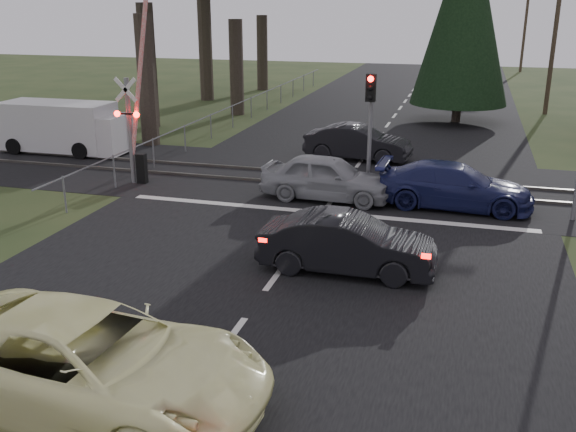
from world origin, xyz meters
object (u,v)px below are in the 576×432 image
(utility_pole_mid, at_px, (555,31))
(blue_sedan, at_px, (454,186))
(dark_car_far, at_px, (358,143))
(traffic_signal_center, at_px, (370,113))
(crossing_signal, at_px, (135,128))
(dark_hatchback, at_px, (347,244))
(silver_car, at_px, (327,178))
(cream_coupe, at_px, (89,362))
(white_van, at_px, (67,128))
(utility_pole_far, at_px, (526,20))

(utility_pole_mid, xyz_separation_m, blue_sedan, (-4.57, -20.08, -4.01))
(dark_car_far, bearing_deg, traffic_signal_center, -160.75)
(crossing_signal, bearing_deg, dark_hatchback, -33.75)
(traffic_signal_center, height_order, silver_car, traffic_signal_center)
(dark_hatchback, xyz_separation_m, blue_sedan, (2.34, 6.06, 0.01))
(cream_coupe, xyz_separation_m, white_van, (-11.34, 16.29, 0.27))
(blue_sedan, bearing_deg, crossing_signal, 92.67)
(dark_hatchback, distance_m, white_van, 17.25)
(blue_sedan, height_order, white_van, white_van)
(utility_pole_far, bearing_deg, cream_coupe, -99.69)
(traffic_signal_center, xyz_separation_m, utility_pole_far, (7.50, 44.32, 1.92))
(crossing_signal, bearing_deg, utility_pole_far, 70.77)
(utility_pole_far, relative_size, cream_coupe, 1.50)
(utility_pole_far, relative_size, white_van, 1.60)
(utility_pole_far, height_order, dark_car_far, utility_pole_far)
(utility_pole_mid, xyz_separation_m, dark_car_far, (-8.70, -14.39, -4.00))
(traffic_signal_center, distance_m, blue_sedan, 3.67)
(blue_sedan, bearing_deg, traffic_signal_center, 77.48)
(cream_coupe, distance_m, dark_hatchback, 7.28)
(crossing_signal, distance_m, utility_pole_mid, 25.78)
(silver_car, bearing_deg, crossing_signal, 92.29)
(white_van, bearing_deg, utility_pole_far, 62.23)
(crossing_signal, distance_m, blue_sedan, 11.28)
(utility_pole_mid, distance_m, white_van, 27.11)
(utility_pole_far, bearing_deg, blue_sedan, -95.79)
(cream_coupe, height_order, dark_car_far, cream_coupe)
(silver_car, height_order, white_van, white_van)
(traffic_signal_center, xyz_separation_m, white_van, (-13.71, 2.83, -1.70))
(utility_pole_mid, bearing_deg, dark_hatchback, -104.81)
(dark_car_far, xyz_separation_m, white_van, (-12.51, -2.11, 0.38))
(blue_sedan, relative_size, dark_car_far, 1.12)
(crossing_signal, xyz_separation_m, dark_hatchback, (8.86, -5.92, -1.35))
(utility_pole_far, height_order, dark_hatchback, utility_pole_far)
(utility_pole_mid, relative_size, dark_hatchback, 2.09)
(cream_coupe, relative_size, silver_car, 1.36)
(dark_hatchback, xyz_separation_m, white_van, (-14.29, 9.64, 0.40))
(blue_sedan, xyz_separation_m, white_van, (-16.63, 3.58, 0.39))
(silver_car, distance_m, white_van, 13.08)
(silver_car, relative_size, dark_car_far, 1.01)
(dark_car_far, bearing_deg, silver_car, -174.42)
(dark_hatchback, bearing_deg, white_van, 55.88)
(utility_pole_mid, relative_size, utility_pole_far, 1.00)
(utility_pole_far, bearing_deg, dark_hatchback, -97.70)
(traffic_signal_center, height_order, blue_sedan, traffic_signal_center)
(crossing_signal, distance_m, dark_hatchback, 10.74)
(traffic_signal_center, relative_size, dark_car_far, 0.93)
(traffic_signal_center, xyz_separation_m, blue_sedan, (2.93, -0.76, -2.09))
(traffic_signal_center, distance_m, silver_car, 2.58)
(blue_sedan, distance_m, white_van, 17.02)
(crossing_signal, bearing_deg, blue_sedan, 0.69)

